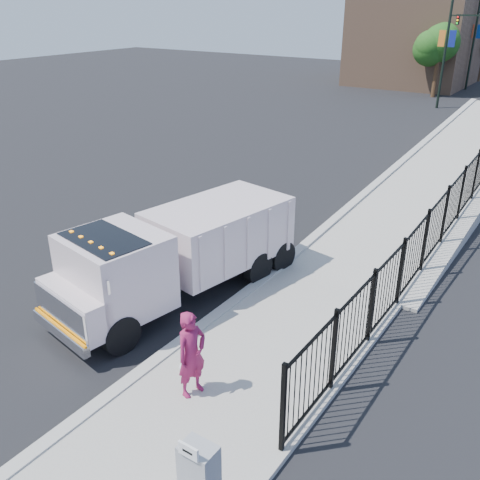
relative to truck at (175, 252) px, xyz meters
The scene contains 14 objects.
ground 2.34m from the truck, 37.79° to the right, with size 120.00×120.00×0.00m, color black.
sidewalk 4.84m from the truck, 42.73° to the right, with size 3.55×12.00×0.12m, color #9E998E.
curb 3.73m from the truck, 64.63° to the right, with size 0.30×12.00×0.16m, color #ADAAA3.
ramp 15.33m from the truck, 76.27° to the left, with size 3.95×24.00×1.70m, color #9E998E.
iron_fence 11.96m from the truck, 65.02° to the left, with size 0.10×28.00×1.80m, color black.
truck is the anchor object (origin of this frame).
worker 4.02m from the truck, 45.25° to the right, with size 0.67×0.44×1.84m, color #8D1B48.
utility_cabinet 6.74m from the truck, 46.76° to the right, with size 0.55×0.40×1.25m, color gray.
arrow_sign 6.88m from the truck, 48.01° to the right, with size 0.35×0.04×0.22m, color white.
debris 3.46m from the truck, 45.78° to the right, with size 0.40×0.40×0.10m, color silver.
light_pole_0 31.88m from the truck, 92.89° to the left, with size 3.78×0.22×8.00m.
light_pole_2 42.22m from the truck, 92.66° to the left, with size 3.77×0.22×8.00m.
tree_0 36.65m from the truck, 95.53° to the left, with size 3.01×3.01×5.51m.
building 43.57m from the truck, 99.93° to the left, with size 10.00×10.00×8.00m, color #8C664C.
Camera 1 is at (6.89, -8.24, 7.35)m, focal length 40.00 mm.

